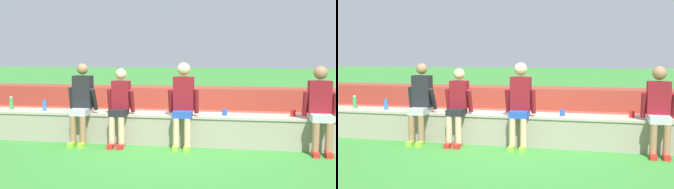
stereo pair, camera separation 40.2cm
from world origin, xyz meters
The scene contains 12 objects.
ground_plane centered at (0.00, 0.00, 0.00)m, with size 80.00×80.00×0.00m, color #388433.
stone_seating_wall centered at (0.00, 0.28, 0.29)m, with size 9.41×0.61×0.55m.
brick_bleachers centered at (0.00, 1.68, 0.37)m, with size 12.98×1.52×0.89m.
person_left_of_center centered at (-1.63, -0.05, 0.77)m, with size 0.51×0.53×1.45m.
person_center centered at (-0.93, -0.03, 0.72)m, with size 0.49×0.56×1.36m.
person_right_of_center centered at (0.20, -0.03, 0.80)m, with size 0.53×0.51×1.47m.
person_far_right centered at (2.44, -0.02, 0.77)m, with size 0.54×0.56×1.43m.
water_bottle_mid_right centered at (-3.23, 0.32, 0.66)m, with size 0.07×0.07×0.25m.
water_bottle_near_left centered at (-1.21, 0.34, 0.67)m, with size 0.07×0.07×0.27m.
water_bottle_mid_left centered at (-2.50, 0.25, 0.65)m, with size 0.07×0.07×0.21m.
plastic_cup_right_end centered at (0.90, 0.23, 0.60)m, with size 0.09×0.09×0.11m, color blue.
plastic_cup_middle centered at (2.07, 0.30, 0.61)m, with size 0.08×0.08×0.12m, color red.
Camera 2 is at (1.42, -6.46, 1.61)m, focal length 41.20 mm.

